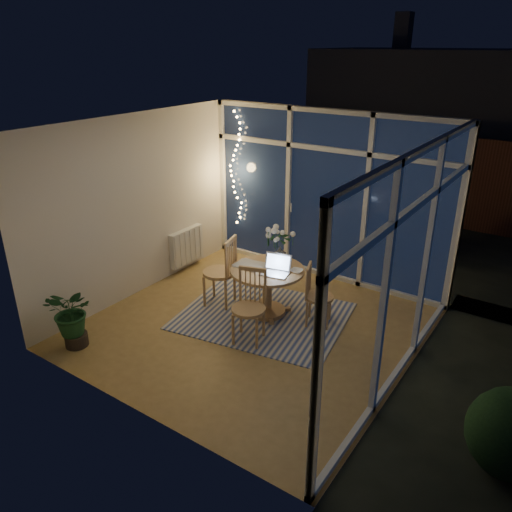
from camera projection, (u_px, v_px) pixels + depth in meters
name	position (u px, v px, depth m)	size (l,w,h in m)	color
floor	(253.00, 327.00, 6.59)	(4.00, 4.00, 0.00)	olive
ceiling	(252.00, 126.00, 5.56)	(4.00, 4.00, 0.00)	white
wall_back	(327.00, 196.00, 7.59)	(4.00, 0.04, 2.60)	silver
wall_front	(128.00, 300.00, 4.56)	(4.00, 0.04, 2.60)	silver
wall_left	(138.00, 207.00, 7.12)	(0.04, 4.00, 2.60)	silver
wall_right	(415.00, 275.00, 5.04)	(0.04, 4.00, 2.60)	silver
window_wall_back	(326.00, 197.00, 7.56)	(4.00, 0.10, 2.60)	silver
window_wall_right	(411.00, 274.00, 5.06)	(0.10, 4.00, 2.60)	silver
radiator	(187.00, 246.00, 8.12)	(0.10, 0.70, 0.58)	silver
fairy_lights	(235.00, 169.00, 8.27)	(0.24, 0.10, 1.85)	#F1B560
garden_patio	(413.00, 230.00, 10.14)	(12.00, 6.00, 0.10)	black
garden_fence	(403.00, 175.00, 10.40)	(11.00, 0.08, 1.80)	#3A1E15
neighbour_roof	(464.00, 98.00, 12.00)	(7.00, 3.00, 2.20)	#33343D
garden_shrubs	(321.00, 215.00, 9.40)	(0.90, 0.90, 0.90)	#163218
rug	(263.00, 316.00, 6.84)	(2.18, 1.74, 0.01)	beige
dining_table	(267.00, 291.00, 6.79)	(1.00, 1.00, 0.68)	#A3774A
chair_left	(219.00, 271.00, 6.98)	(0.48, 0.48, 1.04)	#A3774A
chair_right	(319.00, 295.00, 6.50)	(0.40, 0.40, 0.86)	#A3774A
chair_front	(249.00, 307.00, 6.10)	(0.44, 0.44, 0.96)	#A3774A
laptop	(275.00, 265.00, 6.45)	(0.36, 0.30, 0.26)	silver
flower_vase	(280.00, 253.00, 6.89)	(0.20, 0.20, 0.21)	silver
bowl	(297.00, 271.00, 6.55)	(0.15, 0.15, 0.04)	white
newspapers	(253.00, 265.00, 6.75)	(0.41, 0.31, 0.01)	silver
phone	(264.00, 273.00, 6.52)	(0.12, 0.06, 0.01)	black
potted_plant	(73.00, 319.00, 6.05)	(0.54, 0.47, 0.76)	#17421F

